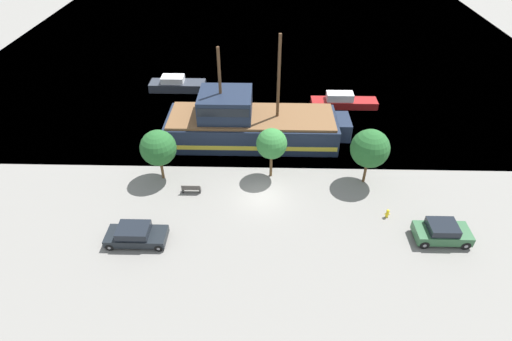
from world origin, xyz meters
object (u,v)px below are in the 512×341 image
at_px(moored_boat_outer, 177,85).
at_px(parked_car_curb_mid, 442,232).
at_px(pirate_ship, 249,124).
at_px(bench_promenade_east, 191,189).
at_px(parked_car_curb_front, 136,235).
at_px(moored_boat_dockside, 343,101).
at_px(fire_hydrant, 387,213).

relative_size(moored_boat_outer, parked_car_curb_mid, 1.70).
bearing_deg(pirate_ship, moored_boat_outer, 129.78).
distance_m(parked_car_curb_mid, bench_promenade_east, 19.89).
relative_size(moored_boat_outer, bench_promenade_east, 4.24).
relative_size(parked_car_curb_front, parked_car_curb_mid, 1.11).
height_order(moored_boat_outer, parked_car_curb_front, moored_boat_outer).
bearing_deg(pirate_ship, parked_car_curb_front, -119.09).
relative_size(moored_boat_outer, parked_car_curb_front, 1.53).
bearing_deg(moored_boat_dockside, moored_boat_outer, 169.03).
height_order(moored_boat_dockside, bench_promenade_east, moored_boat_dockside).
relative_size(pirate_ship, parked_car_curb_mid, 4.53).
bearing_deg(moored_boat_outer, parked_car_curb_mid, -45.50).
xyz_separation_m(pirate_ship, parked_car_curb_mid, (14.69, -13.23, -1.09)).
xyz_separation_m(pirate_ship, moored_boat_outer, (-9.35, 11.23, -1.19)).
height_order(parked_car_curb_mid, fire_hydrant, parked_car_curb_mid).
height_order(parked_car_curb_front, bench_promenade_east, parked_car_curb_front).
xyz_separation_m(parked_car_curb_mid, bench_promenade_east, (-19.28, 4.90, -0.35)).
bearing_deg(moored_boat_outer, pirate_ship, -50.22).
height_order(pirate_ship, parked_car_curb_front, pirate_ship).
bearing_deg(pirate_ship, fire_hydrant, -43.92).
distance_m(pirate_ship, parked_car_curb_front, 16.02).
xyz_separation_m(parked_car_curb_front, bench_promenade_east, (3.18, 5.63, -0.27)).
xyz_separation_m(moored_boat_dockside, parked_car_curb_front, (-18.28, -21.34, 0.07)).
xyz_separation_m(moored_boat_outer, parked_car_curb_mid, (24.04, -24.46, 0.10)).
distance_m(parked_car_curb_front, fire_hydrant, 19.34).
height_order(pirate_ship, moored_boat_dockside, pirate_ship).
height_order(parked_car_curb_mid, bench_promenade_east, parked_car_curb_mid).
bearing_deg(fire_hydrant, pirate_ship, 136.08).
bearing_deg(parked_car_curb_mid, fire_hydrant, 145.35).
bearing_deg(parked_car_curb_front, fire_hydrant, 9.07).
relative_size(parked_car_curb_front, bench_promenade_east, 2.77).
bearing_deg(moored_boat_dockside, pirate_ship, -144.93).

